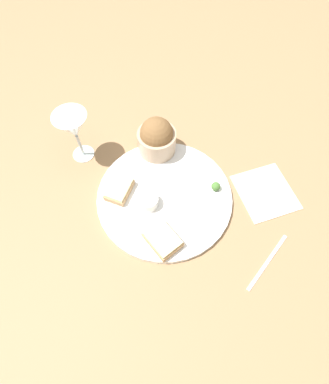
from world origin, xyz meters
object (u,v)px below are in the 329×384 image
(sauce_ramekin, at_px, (148,201))
(cheese_toast_far, at_px, (119,189))
(cheese_toast_near, at_px, (163,239))
(napkin, at_px, (265,192))
(salad_bowl, at_px, (157,138))
(fork, at_px, (268,262))
(wine_glass, at_px, (73,127))

(sauce_ramekin, relative_size, cheese_toast_far, 0.56)
(cheese_toast_near, relative_size, napkin, 0.60)
(sauce_ramekin, bearing_deg, salad_bowl, -12.28)
(cheese_toast_near, distance_m, cheese_toast_far, 0.17)
(cheese_toast_near, bearing_deg, napkin, -68.48)
(cheese_toast_near, height_order, cheese_toast_far, same)
(sauce_ramekin, height_order, cheese_toast_far, sauce_ramekin)
(salad_bowl, bearing_deg, napkin, -120.75)
(fork, bearing_deg, sauce_ramekin, 56.88)
(sauce_ramekin, xyz_separation_m, cheese_toast_near, (-0.10, -0.03, -0.00))
(napkin, relative_size, fork, 1.38)
(salad_bowl, relative_size, cheese_toast_far, 1.18)
(salad_bowl, bearing_deg, fork, -146.53)
(cheese_toast_near, bearing_deg, sauce_ramekin, 14.36)
(wine_glass, height_order, fork, wine_glass)
(salad_bowl, xyz_separation_m, fork, (-0.35, -0.23, -0.06))
(cheese_toast_near, height_order, napkin, cheese_toast_near)
(napkin, xyz_separation_m, fork, (-0.18, 0.04, 0.00))
(sauce_ramekin, relative_size, napkin, 0.29)
(salad_bowl, relative_size, cheese_toast_near, 1.04)
(fork, bearing_deg, wine_glass, 50.73)
(salad_bowl, distance_m, sauce_ramekin, 0.18)
(salad_bowl, distance_m, fork, 0.42)
(wine_glass, bearing_deg, cheese_toast_near, -145.37)
(cheese_toast_far, bearing_deg, napkin, -94.96)
(salad_bowl, height_order, sauce_ramekin, salad_bowl)
(salad_bowl, distance_m, cheese_toast_far, 0.17)
(wine_glass, bearing_deg, salad_bowl, -93.38)
(sauce_ramekin, height_order, cheese_toast_near, sauce_ramekin)
(cheese_toast_far, distance_m, wine_glass, 0.19)
(sauce_ramekin, bearing_deg, cheese_toast_near, -165.64)
(wine_glass, distance_m, napkin, 0.52)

